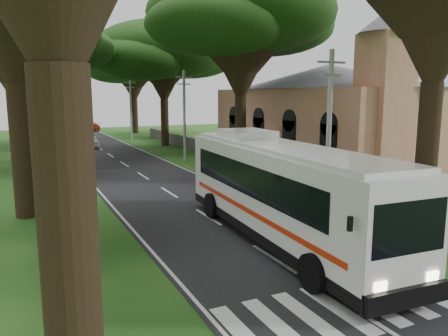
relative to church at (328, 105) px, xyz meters
The scene contains 17 objects.
ground 28.42m from the church, 129.66° to the right, with size 140.00×140.00×0.00m, color #1C4A15.
road 18.84m from the church, 169.06° to the left, with size 8.00×120.00×0.04m, color black.
crosswalk 29.96m from the church, 127.19° to the right, with size 8.00×3.00×0.01m, color silver.
property_wall 10.16m from the church, 164.52° to the left, with size 0.35×50.00×1.20m, color #383533.
church is the anchor object (origin of this frame).
pole_near 19.88m from the church, 128.50° to the right, with size 1.60×0.24×8.00m.
pole_mid 13.16m from the church, 160.19° to the left, with size 1.60×0.24×8.00m.
pole_far 27.41m from the church, 116.82° to the left, with size 1.60×0.24×8.00m.
tree_l_midb 27.30m from the church, 161.57° to the left, with size 13.68×13.68×13.45m.
tree_l_far 38.16m from the church, 134.90° to the left, with size 15.15×15.15×16.06m.
tree_r_mida 12.10m from the church, behind, with size 14.44×14.44×14.94m.
tree_r_midb 20.30m from the church, 122.20° to the left, with size 15.72×15.72×14.14m.
tree_r_far 36.14m from the church, 105.20° to the left, with size 13.67×13.67×13.55m.
coach_bus 24.57m from the church, 132.77° to the right, with size 3.74×13.53×3.95m.
distant_car_a 25.99m from the church, 136.67° to the left, with size 1.71×4.25×1.45m, color silver.
distant_car_c 44.41m from the church, 109.97° to the left, with size 1.86×4.58×1.33m, color maroon.
pedestrian 25.70m from the church, 161.78° to the right, with size 0.64×0.42×1.77m, color black.
Camera 1 is at (-8.11, -10.82, 5.91)m, focal length 35.00 mm.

